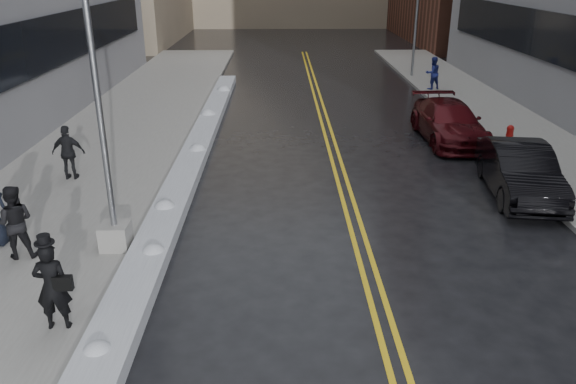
{
  "coord_description": "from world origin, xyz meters",
  "views": [
    {
      "loc": [
        0.54,
        -9.77,
        6.3
      ],
      "look_at": [
        0.73,
        2.57,
        1.3
      ],
      "focal_mm": 35.0,
      "sensor_mm": 36.0,
      "label": 1
    }
  ],
  "objects_px": {
    "pedestrian_fedora": "(52,286)",
    "pedestrian_d": "(69,153)",
    "fire_hydrant": "(510,134)",
    "traffic_signal": "(416,19)",
    "pedestrian_east": "(433,73)",
    "car_black": "(520,171)",
    "lamppost": "(105,151)",
    "car_maroon": "(449,122)",
    "pedestrian_b": "(15,222)"
  },
  "relations": [
    {
      "from": "fire_hydrant",
      "to": "pedestrian_b",
      "type": "height_order",
      "value": "pedestrian_b"
    },
    {
      "from": "pedestrian_b",
      "to": "lamppost",
      "type": "bearing_deg",
      "value": 179.74
    },
    {
      "from": "traffic_signal",
      "to": "pedestrian_d",
      "type": "xyz_separation_m",
      "value": [
        -14.41,
        -17.36,
        -2.41
      ]
    },
    {
      "from": "fire_hydrant",
      "to": "car_maroon",
      "type": "distance_m",
      "value": 2.24
    },
    {
      "from": "lamppost",
      "to": "traffic_signal",
      "type": "xyz_separation_m",
      "value": [
        11.8,
        22.0,
        0.87
      ]
    },
    {
      "from": "traffic_signal",
      "to": "pedestrian_d",
      "type": "height_order",
      "value": "traffic_signal"
    },
    {
      "from": "fire_hydrant",
      "to": "pedestrian_fedora",
      "type": "bearing_deg",
      "value": -138.46
    },
    {
      "from": "lamppost",
      "to": "traffic_signal",
      "type": "relative_size",
      "value": 1.27
    },
    {
      "from": "lamppost",
      "to": "car_maroon",
      "type": "height_order",
      "value": "lamppost"
    },
    {
      "from": "pedestrian_d",
      "to": "car_black",
      "type": "relative_size",
      "value": 0.37
    },
    {
      "from": "pedestrian_d",
      "to": "pedestrian_east",
      "type": "distance_m",
      "value": 19.78
    },
    {
      "from": "traffic_signal",
      "to": "fire_hydrant",
      "type": "bearing_deg",
      "value": -87.95
    },
    {
      "from": "pedestrian_b",
      "to": "pedestrian_east",
      "type": "bearing_deg",
      "value": -138.06
    },
    {
      "from": "traffic_signal",
      "to": "pedestrian_east",
      "type": "relative_size",
      "value": 3.54
    },
    {
      "from": "pedestrian_d",
      "to": "car_maroon",
      "type": "xyz_separation_m",
      "value": [
        12.93,
        4.37,
        -0.26
      ]
    },
    {
      "from": "pedestrian_b",
      "to": "car_black",
      "type": "bearing_deg",
      "value": -174.2
    },
    {
      "from": "fire_hydrant",
      "to": "pedestrian_east",
      "type": "height_order",
      "value": "pedestrian_east"
    },
    {
      "from": "traffic_signal",
      "to": "car_black",
      "type": "distance_m",
      "value": 18.78
    },
    {
      "from": "pedestrian_b",
      "to": "pedestrian_d",
      "type": "relative_size",
      "value": 1.01
    },
    {
      "from": "fire_hydrant",
      "to": "pedestrian_b",
      "type": "distance_m",
      "value": 16.64
    },
    {
      "from": "car_black",
      "to": "car_maroon",
      "type": "xyz_separation_m",
      "value": [
        -0.49,
        5.58,
        -0.02
      ]
    },
    {
      "from": "traffic_signal",
      "to": "car_black",
      "type": "xyz_separation_m",
      "value": [
        -1.0,
        -18.57,
        -2.64
      ]
    },
    {
      "from": "pedestrian_fedora",
      "to": "car_maroon",
      "type": "xyz_separation_m",
      "value": [
        10.54,
        12.11,
        -0.26
      ]
    },
    {
      "from": "pedestrian_b",
      "to": "pedestrian_east",
      "type": "height_order",
      "value": "pedestrian_b"
    },
    {
      "from": "pedestrian_d",
      "to": "car_maroon",
      "type": "distance_m",
      "value": 13.65
    },
    {
      "from": "car_maroon",
      "to": "fire_hydrant",
      "type": "bearing_deg",
      "value": -27.97
    },
    {
      "from": "pedestrian_fedora",
      "to": "car_maroon",
      "type": "bearing_deg",
      "value": -136.9
    },
    {
      "from": "pedestrian_fedora",
      "to": "pedestrian_d",
      "type": "distance_m",
      "value": 8.1
    },
    {
      "from": "traffic_signal",
      "to": "pedestrian_east",
      "type": "bearing_deg",
      "value": -87.57
    },
    {
      "from": "traffic_signal",
      "to": "car_black",
      "type": "relative_size",
      "value": 1.3
    },
    {
      "from": "pedestrian_d",
      "to": "car_maroon",
      "type": "relative_size",
      "value": 0.33
    },
    {
      "from": "pedestrian_fedora",
      "to": "pedestrian_b",
      "type": "relative_size",
      "value": 1.0
    },
    {
      "from": "fire_hydrant",
      "to": "pedestrian_fedora",
      "type": "xyz_separation_m",
      "value": [
        -12.53,
        -11.1,
        0.45
      ]
    },
    {
      "from": "traffic_signal",
      "to": "pedestrian_east",
      "type": "distance_m",
      "value": 4.67
    },
    {
      "from": "lamppost",
      "to": "traffic_signal",
      "type": "height_order",
      "value": "lamppost"
    },
    {
      "from": "pedestrian_fedora",
      "to": "fire_hydrant",
      "type": "bearing_deg",
      "value": -144.33
    },
    {
      "from": "traffic_signal",
      "to": "pedestrian_fedora",
      "type": "bearing_deg",
      "value": -115.6
    },
    {
      "from": "lamppost",
      "to": "fire_hydrant",
      "type": "height_order",
      "value": "lamppost"
    },
    {
      "from": "traffic_signal",
      "to": "car_maroon",
      "type": "xyz_separation_m",
      "value": [
        -1.49,
        -12.99,
        -2.66
      ]
    },
    {
      "from": "fire_hydrant",
      "to": "car_maroon",
      "type": "relative_size",
      "value": 0.14
    },
    {
      "from": "pedestrian_b",
      "to": "pedestrian_east",
      "type": "xyz_separation_m",
      "value": [
        14.04,
        18.38,
        -0.01
      ]
    },
    {
      "from": "pedestrian_fedora",
      "to": "pedestrian_d",
      "type": "bearing_deg",
      "value": -78.72
    },
    {
      "from": "car_black",
      "to": "car_maroon",
      "type": "bearing_deg",
      "value": 101.9
    },
    {
      "from": "traffic_signal",
      "to": "pedestrian_fedora",
      "type": "distance_m",
      "value": 27.93
    },
    {
      "from": "lamppost",
      "to": "pedestrian_east",
      "type": "distance_m",
      "value": 21.67
    },
    {
      "from": "fire_hydrant",
      "to": "traffic_signal",
      "type": "bearing_deg",
      "value": 92.05
    },
    {
      "from": "pedestrian_fedora",
      "to": "car_black",
      "type": "height_order",
      "value": "pedestrian_fedora"
    },
    {
      "from": "car_black",
      "to": "lamppost",
      "type": "bearing_deg",
      "value": -155.47
    },
    {
      "from": "pedestrian_fedora",
      "to": "traffic_signal",
      "type": "bearing_deg",
      "value": -121.47
    },
    {
      "from": "traffic_signal",
      "to": "lamppost",
      "type": "bearing_deg",
      "value": -118.21
    }
  ]
}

